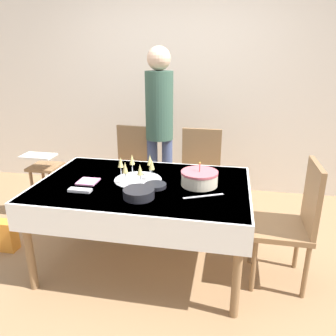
# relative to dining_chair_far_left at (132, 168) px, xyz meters

# --- Properties ---
(ground_plane) EXTENTS (12.00, 12.00, 0.00)m
(ground_plane) POSITION_rel_dining_chair_far_left_xyz_m (0.35, -0.85, -0.53)
(ground_plane) COLOR #93704C
(wall_back) EXTENTS (8.00, 0.05, 2.70)m
(wall_back) POSITION_rel_dining_chair_far_left_xyz_m (0.35, 0.96, 0.82)
(wall_back) COLOR silver
(wall_back) RESTS_ON ground_plane
(dining_table) EXTENTS (1.63, 1.07, 0.73)m
(dining_table) POSITION_rel_dining_chair_far_left_xyz_m (0.35, -0.85, 0.09)
(dining_table) COLOR white
(dining_table) RESTS_ON ground_plane
(dining_chair_far_left) EXTENTS (0.46, 0.46, 0.97)m
(dining_chair_far_left) POSITION_rel_dining_chair_far_left_xyz_m (0.00, 0.00, 0.00)
(dining_chair_far_left) COLOR olive
(dining_chair_far_left) RESTS_ON ground_plane
(dining_chair_far_right) EXTENTS (0.43, 0.43, 0.97)m
(dining_chair_far_right) POSITION_rel_dining_chair_far_left_xyz_m (0.71, 0.00, 0.00)
(dining_chair_far_right) COLOR olive
(dining_chair_far_right) RESTS_ON ground_plane
(dining_chair_right_end) EXTENTS (0.42, 0.42, 0.97)m
(dining_chair_right_end) POSITION_rel_dining_chair_far_left_xyz_m (1.49, -0.85, 0.00)
(dining_chair_right_end) COLOR olive
(dining_chair_right_end) RESTS_ON ground_plane
(birthday_cake) EXTENTS (0.28, 0.28, 0.19)m
(birthday_cake) POSITION_rel_dining_chair_far_left_xyz_m (0.79, -0.81, 0.25)
(birthday_cake) COLOR beige
(birthday_cake) RESTS_ON dining_table
(champagne_tray) EXTENTS (0.38, 0.38, 0.18)m
(champagne_tray) POSITION_rel_dining_chair_far_left_xyz_m (0.29, -0.79, 0.27)
(champagne_tray) COLOR silver
(champagne_tray) RESTS_ON dining_table
(plate_stack_main) EXTENTS (0.22, 0.22, 0.06)m
(plate_stack_main) POSITION_rel_dining_chair_far_left_xyz_m (0.40, -1.12, 0.23)
(plate_stack_main) COLOR black
(plate_stack_main) RESTS_ON dining_table
(plate_stack_dessert) EXTENTS (0.17, 0.17, 0.03)m
(plate_stack_dessert) POSITION_rel_dining_chair_far_left_xyz_m (0.47, -0.91, 0.21)
(plate_stack_dessert) COLOR black
(plate_stack_dessert) RESTS_ON dining_table
(cake_knife) EXTENTS (0.28, 0.15, 0.00)m
(cake_knife) POSITION_rel_dining_chair_far_left_xyz_m (0.84, -1.01, 0.20)
(cake_knife) COLOR silver
(cake_knife) RESTS_ON dining_table
(fork_pile) EXTENTS (0.17, 0.06, 0.02)m
(fork_pile) POSITION_rel_dining_chair_far_left_xyz_m (-0.06, -1.10, 0.21)
(fork_pile) COLOR silver
(fork_pile) RESTS_ON dining_table
(napkin_pile) EXTENTS (0.15, 0.15, 0.01)m
(napkin_pile) POSITION_rel_dining_chair_far_left_xyz_m (-0.07, -0.91, 0.20)
(napkin_pile) COLOR pink
(napkin_pile) RESTS_ON dining_table
(person_standing) EXTENTS (0.28, 0.28, 1.75)m
(person_standing) POSITION_rel_dining_chair_far_left_xyz_m (0.28, 0.09, 0.53)
(person_standing) COLOR #3F4C72
(person_standing) RESTS_ON ground_plane
(high_chair) EXTENTS (0.33, 0.35, 0.71)m
(high_chair) POSITION_rel_dining_chair_far_left_xyz_m (-0.91, -0.19, -0.05)
(high_chair) COLOR olive
(high_chair) RESTS_ON ground_plane
(gift_bag) EXTENTS (0.19, 0.11, 0.29)m
(gift_bag) POSITION_rel_dining_chair_far_left_xyz_m (-0.92, -0.89, -0.39)
(gift_bag) COLOR orange
(gift_bag) RESTS_ON ground_plane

